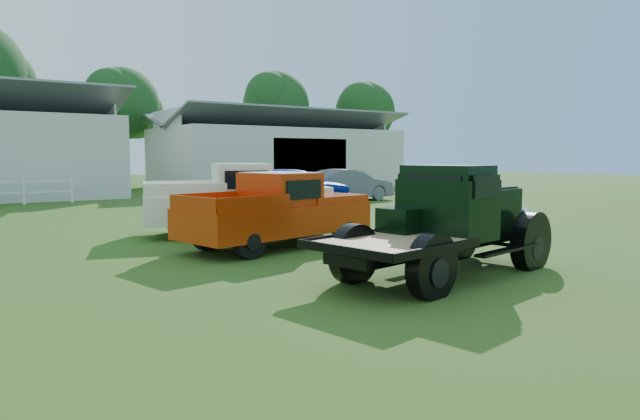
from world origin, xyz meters
TOP-DOWN VIEW (x-y plane):
  - ground at (0.00, 0.00)m, footprint 120.00×120.00m
  - shed_right at (14.00, 27.00)m, footprint 16.80×9.20m
  - tree_c at (5.00, 33.00)m, footprint 5.40×5.40m
  - tree_d at (18.00, 34.00)m, footprint 6.00×6.00m
  - tree_e at (26.00, 32.00)m, footprint 5.70×5.70m
  - vintage_flatbed at (1.18, -1.29)m, footprint 5.29×2.85m
  - red_pickup at (0.35, 3.23)m, footprint 5.19×2.84m
  - white_pickup at (0.62, 5.87)m, footprint 5.56×3.46m
  - misc_car_blue at (6.35, 12.39)m, footprint 5.46×3.25m
  - misc_car_grey at (10.21, 13.57)m, footprint 4.67×1.68m

SIDE VIEW (x-z plane):
  - ground at x=0.00m, z-range 0.00..0.00m
  - misc_car_grey at x=10.21m, z-range 0.00..1.53m
  - misc_car_blue at x=6.35m, z-range 0.00..1.74m
  - red_pickup at x=0.35m, z-range 0.00..1.79m
  - white_pickup at x=0.62m, z-range 0.00..1.91m
  - vintage_flatbed at x=1.18m, z-range 0.00..1.99m
  - shed_right at x=14.00m, z-range 0.00..5.20m
  - tree_c at x=5.00m, z-range 0.00..9.00m
  - tree_e at x=26.00m, z-range 0.00..9.50m
  - tree_d at x=18.00m, z-range 0.00..10.00m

